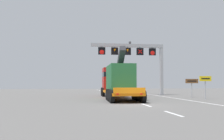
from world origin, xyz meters
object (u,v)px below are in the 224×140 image
Objects in this scene: exit_sign_yellow at (205,82)px; tourist_info_sign_brown at (192,83)px; overhead_lane_gantry at (137,54)px; heavy_haul_truck_orange at (117,80)px.

exit_sign_yellow is 2.79m from tourist_info_sign_brown.
overhead_lane_gantry is 7.98m from heavy_haul_truck_orange.
exit_sign_yellow reaches higher than tourist_info_sign_brown.
heavy_haul_truck_orange is at bearing 158.86° from exit_sign_yellow.
tourist_info_sign_brown is (8.73, -0.67, -0.33)m from heavy_haul_truck_orange.
heavy_haul_truck_orange is 9.56m from exit_sign_yellow.
heavy_haul_truck_orange reaches higher than exit_sign_yellow.
heavy_haul_truck_orange is 6.51× the size of tourist_info_sign_brown.
heavy_haul_truck_orange is at bearing 175.61° from tourist_info_sign_brown.
heavy_haul_truck_orange is 8.76m from tourist_info_sign_brown.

